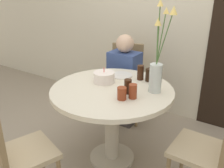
{
  "coord_description": "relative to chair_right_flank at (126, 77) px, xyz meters",
  "views": [
    {
      "loc": [
        1.1,
        -1.67,
        1.62
      ],
      "look_at": [
        0.0,
        0.0,
        0.79
      ],
      "focal_mm": 40.0,
      "sensor_mm": 36.0,
      "label": 1
    }
  ],
  "objects": [
    {
      "name": "drink_glass_2",
      "position": [
        0.53,
        -0.49,
        0.29
      ],
      "size": [
        0.07,
        0.07,
        0.12
      ],
      "color": "black",
      "rests_on": "dining_table"
    },
    {
      "name": "drink_glass_1",
      "position": [
        0.44,
        -0.49,
        0.3
      ],
      "size": [
        0.06,
        0.06,
        0.14
      ],
      "color": "#33190C",
      "rests_on": "dining_table"
    },
    {
      "name": "chair_far_back",
      "position": [
        1.22,
        -0.84,
        0.0
      ],
      "size": [
        0.41,
        0.41,
        0.92
      ],
      "rotation": [
        0.0,
        0.0,
        4.69
      ],
      "color": "tan",
      "rests_on": "ground_plane"
    },
    {
      "name": "wall_back",
      "position": [
        0.33,
        0.4,
        0.77
      ],
      "size": [
        8.0,
        0.05,
        2.6
      ],
      "color": "beige",
      "rests_on": "ground_plane"
    },
    {
      "name": "ground_plane",
      "position": [
        0.33,
        -0.82,
        -0.53
      ],
      "size": [
        16.0,
        16.0,
        0.0
      ],
      "primitive_type": "plane",
      "color": "gray"
    },
    {
      "name": "person_woman",
      "position": [
        0.06,
        -0.15,
        -0.02
      ],
      "size": [
        0.34,
        0.24,
        1.08
      ],
      "color": "#383333",
      "rests_on": "ground_plane"
    },
    {
      "name": "flower_vase",
      "position": [
        0.68,
        -0.68,
        0.46
      ],
      "size": [
        0.18,
        0.14,
        0.75
      ],
      "color": "silver",
      "rests_on": "dining_table"
    },
    {
      "name": "side_plate",
      "position": [
        0.24,
        -0.51,
        0.23
      ],
      "size": [
        0.22,
        0.22,
        0.01
      ],
      "color": "silver",
      "rests_on": "dining_table"
    },
    {
      "name": "chair_right_flank",
      "position": [
        0.0,
        0.0,
        0.0
      ],
      "size": [
        0.52,
        0.52,
        0.92
      ],
      "rotation": [
        0.0,
        0.0,
        0.39
      ],
      "color": "tan",
      "rests_on": "ground_plane"
    },
    {
      "name": "drink_glass_4",
      "position": [
        0.58,
        -0.9,
        0.29
      ],
      "size": [
        0.07,
        0.07,
        0.12
      ],
      "color": "maroon",
      "rests_on": "dining_table"
    },
    {
      "name": "birthday_cake",
      "position": [
        0.19,
        -0.74,
        0.28
      ],
      "size": [
        0.2,
        0.2,
        0.14
      ],
      "color": "white",
      "rests_on": "dining_table"
    },
    {
      "name": "dining_table",
      "position": [
        0.33,
        -0.82,
        0.08
      ],
      "size": [
        1.08,
        1.08,
        0.75
      ],
      "color": "beige",
      "rests_on": "ground_plane"
    },
    {
      "name": "drink_glass_3",
      "position": [
        0.5,
        -0.84,
        0.29
      ],
      "size": [
        0.06,
        0.06,
        0.12
      ],
      "color": "#33190C",
      "rests_on": "dining_table"
    },
    {
      "name": "drink_glass_0",
      "position": [
        0.52,
        -0.96,
        0.28
      ],
      "size": [
        0.07,
        0.07,
        0.1
      ],
      "color": "maroon",
      "rests_on": "dining_table"
    },
    {
      "name": "chair_left_flank",
      "position": [
        0.05,
        -1.66,
        0.0
      ],
      "size": [
        0.51,
        0.51,
        0.92
      ],
      "rotation": [
        0.0,
        0.0,
        2.82
      ],
      "color": "tan",
      "rests_on": "ground_plane"
    }
  ]
}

